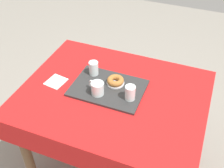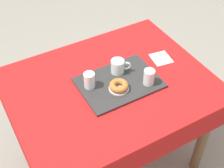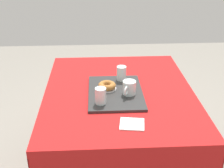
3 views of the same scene
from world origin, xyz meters
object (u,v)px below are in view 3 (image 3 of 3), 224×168
Objects in this scene: dining_table at (119,105)px; donut_plate_left at (107,89)px; water_glass_far at (121,74)px; sugar_donut_left at (107,86)px; tea_mug_left at (129,88)px; water_glass_near at (101,97)px; serving_tray at (115,92)px; paper_napkin at (132,124)px.

dining_table is 0.14m from donut_plate_left.
water_glass_far reaches higher than sugar_donut_left.
water_glass_far is at bearing -11.70° from dining_table.
water_glass_near reaches higher than tea_mug_left.
tea_mug_left is 1.22× the size of water_glass_near.
serving_tray is 4.87× the size of water_glass_near.
dining_table is 10.10× the size of donut_plate_left.
water_glass_far is 0.82× the size of donut_plate_left.
water_glass_near is 0.17m from sugar_donut_left.
water_glass_near is 0.18m from donut_plate_left.
dining_table is 10.14× the size of tea_mug_left.
water_glass_far is 0.50m from paper_napkin.
sugar_donut_left is at bearing 100.01° from dining_table.
dining_table is 12.40× the size of water_glass_near.
serving_tray is at bearing 64.11° from tea_mug_left.
serving_tray is at bearing -121.80° from sugar_donut_left.
tea_mug_left reaches higher than sugar_donut_left.
dining_table is 0.39m from paper_napkin.
donut_plate_left is at bearing -13.81° from water_glass_near.
tea_mug_left is at bearing -118.26° from donut_plate_left.
water_glass_far is (0.12, -0.02, 0.16)m from dining_table.
donut_plate_left is (-0.01, 0.07, 0.12)m from dining_table.
paper_napkin is at bearing -142.76° from water_glass_near.
paper_napkin reaches higher than dining_table.
tea_mug_left is 0.15m from donut_plate_left.
paper_napkin is (-0.36, -0.11, -0.04)m from sugar_donut_left.
tea_mug_left is 1.00× the size of donut_plate_left.
water_glass_near is 0.32m from water_glass_far.
water_glass_far is at bearing 8.25° from tea_mug_left.
water_glass_far reaches higher than serving_tray.
water_glass_far is at bearing -16.94° from serving_tray.
paper_napkin is (-0.33, -0.06, -0.00)m from serving_tray.
tea_mug_left reaches higher than dining_table.
water_glass_near is 0.82× the size of donut_plate_left.
donut_plate_left is 0.93× the size of paper_napkin.
dining_table is at bearing -29.51° from serving_tray.
serving_tray is at bearing -33.31° from water_glass_near.
dining_table is 12.40× the size of water_glass_far.
sugar_donut_left is at bearing 0.00° from donut_plate_left.
water_glass_far is 0.76× the size of paper_napkin.
water_glass_near is 1.00× the size of water_glass_far.
paper_napkin is at bearing -174.41° from dining_table.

